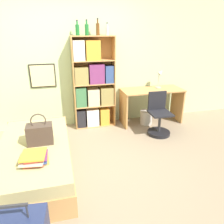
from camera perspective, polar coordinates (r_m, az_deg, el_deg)
The scene contains 14 objects.
ground_plane at distance 3.38m, azimuth -7.06°, elevation -13.80°, with size 14.00×14.00×0.00m, color gray.
wall_back at distance 4.43m, azimuth -10.72°, elevation 12.64°, with size 10.00×0.09×2.60m.
bed at distance 3.28m, azimuth -19.37°, elevation -11.46°, with size 0.96×1.86×0.45m.
handbag at distance 3.12m, azimuth -18.33°, elevation -5.38°, with size 0.34×0.20×0.43m.
book_stack_on_bed at distance 2.79m, azimuth -19.60°, elevation -11.08°, with size 0.33×0.39×0.10m.
bookcase at distance 4.36m, azimuth -5.07°, elevation 6.73°, with size 0.81×0.29×1.80m.
bottle_green at distance 4.22m, azimuth -9.03°, elevation 20.51°, with size 0.07×0.07×0.26m.
bottle_brown at distance 4.21m, azimuth -6.60°, elevation 20.65°, with size 0.07×0.07×0.27m.
bottle_clear at distance 4.25m, azimuth -3.74°, elevation 20.87°, with size 0.06×0.06×0.29m.
bottle_blue at distance 4.30m, azimuth -1.25°, elevation 20.54°, with size 0.06×0.06×0.22m.
desk at distance 4.69m, azimuth 10.30°, elevation 3.30°, with size 1.28×0.55×0.73m.
desk_lamp at distance 4.74m, azimuth 12.50°, elevation 9.37°, with size 0.18×0.13×0.41m.
desk_chair at distance 4.27m, azimuth 12.09°, elevation -2.28°, with size 0.43×0.43×0.81m.
waste_bin at distance 4.72m, azimuth 8.91°, elevation -1.33°, with size 0.26×0.26×0.29m.
Camera 1 is at (-0.29, -2.76, 1.92)m, focal length 35.00 mm.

